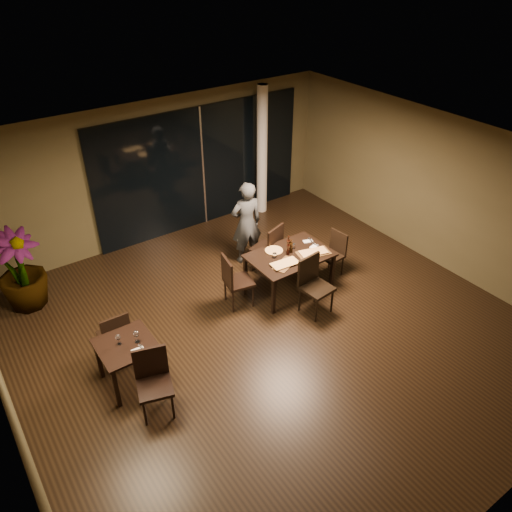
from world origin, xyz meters
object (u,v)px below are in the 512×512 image
object	(u,v)px
chair_main_near	(313,282)
bottle_a	(288,248)
chair_main_left	(234,279)
chair_main_far	(270,247)
bottle_c	(289,244)
chair_main_right	(334,251)
chair_side_far	(115,335)
potted_plant	(20,270)
main_table	(290,258)
side_table	(127,351)
bottle_b	(291,246)
chair_side_near	(153,378)
diner	(246,223)

from	to	relation	value
chair_main_near	bottle_a	world-z (taller)	chair_main_near
chair_main_left	chair_main_far	bearing A→B (deg)	-56.35
chair_main_near	bottle_c	distance (m)	0.89
chair_main_right	chair_side_far	xyz separation A→B (m)	(-4.40, 0.13, 0.03)
chair_side_far	bottle_c	bearing A→B (deg)	-177.34
chair_main_far	potted_plant	distance (m)	4.52
potted_plant	chair_main_right	bearing A→B (deg)	-24.75
main_table	bottle_a	distance (m)	0.21
side_table	bottle_a	distance (m)	3.43
bottle_a	chair_main_near	bearing A→B (deg)	-92.29
bottle_a	bottle_c	size ratio (longest dim) A/B	0.82
potted_plant	chair_main_left	bearing A→B (deg)	-34.94
chair_side_far	bottle_a	size ratio (longest dim) A/B	3.53
chair_main_far	potted_plant	xyz separation A→B (m)	(-4.20, 1.67, 0.16)
chair_side_far	bottle_b	bearing A→B (deg)	-178.14
main_table	chair_main_right	bearing A→B (deg)	-5.73
side_table	chair_main_left	xyz separation A→B (m)	(2.28, 0.66, -0.05)
bottle_a	chair_main_left	bearing A→B (deg)	173.23
chair_main_far	bottle_b	xyz separation A→B (m)	(0.05, -0.58, 0.30)
chair_side_near	chair_main_far	bearing A→B (deg)	45.30
bottle_a	diner	bearing A→B (deg)	94.53
bottle_b	chair_main_far	bearing A→B (deg)	94.75
chair_main_far	bottle_a	distance (m)	0.67
main_table	chair_main_far	distance (m)	0.64
potted_plant	bottle_c	bearing A→B (deg)	-27.54
chair_main_left	bottle_a	size ratio (longest dim) A/B	3.77
potted_plant	bottle_b	bearing A→B (deg)	-27.90
diner	bottle_a	bearing A→B (deg)	104.97
bottle_a	bottle_b	world-z (taller)	bottle_b
chair_side_far	bottle_c	world-z (taller)	bottle_c
bottle_b	diner	bearing A→B (deg)	98.73
side_table	chair_main_left	bearing A→B (deg)	16.14
chair_main_far	chair_main_near	bearing A→B (deg)	68.28
chair_main_far	chair_side_far	world-z (taller)	chair_main_far
side_table	chair_main_right	world-z (taller)	chair_main_right
chair_main_far	chair_main_near	xyz separation A→B (m)	(-0.07, -1.37, 0.00)
chair_main_right	bottle_c	size ratio (longest dim) A/B	2.71
chair_main_right	bottle_c	world-z (taller)	bottle_c
chair_main_left	bottle_c	distance (m)	1.21
side_table	chair_side_far	world-z (taller)	chair_side_far
chair_side_near	bottle_a	distance (m)	3.49
chair_main_far	bottle_c	distance (m)	0.63
chair_main_right	side_table	bearing A→B (deg)	-90.02
chair_side_near	potted_plant	distance (m)	3.57
chair_main_left	bottle_a	world-z (taller)	same
main_table	chair_main_near	bearing A→B (deg)	-94.38
chair_side_near	potted_plant	xyz separation A→B (m)	(-0.89, 3.45, 0.18)
chair_main_right	chair_side_far	size ratio (longest dim) A/B	0.94
main_table	chair_side_far	xyz separation A→B (m)	(-3.38, 0.03, -0.14)
main_table	chair_main_near	world-z (taller)	chair_main_near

